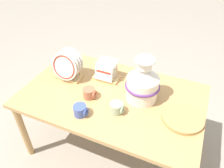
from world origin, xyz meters
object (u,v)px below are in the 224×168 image
at_px(ceramic_vase, 143,83).
at_px(mug_cobalt_glaze, 81,110).
at_px(dish_rack_square_plates, 106,73).
at_px(mug_sage_glaze, 117,108).
at_px(wicker_charger_stack, 183,118).
at_px(mug_terracotta_glaze, 90,93).
at_px(dish_rack_round_plates, 67,67).

xyz_separation_m(ceramic_vase, mug_cobalt_glaze, (-0.35, -0.35, -0.11)).
relative_size(dish_rack_square_plates, mug_sage_glaze, 2.14).
distance_m(wicker_charger_stack, mug_sage_glaze, 0.48).
xyz_separation_m(mug_sage_glaze, mug_cobalt_glaze, (-0.23, -0.13, 0.00)).
xyz_separation_m(wicker_charger_stack, mug_sage_glaze, (-0.46, -0.12, 0.03)).
bearing_deg(wicker_charger_stack, mug_terracotta_glaze, -175.72).
distance_m(mug_terracotta_glaze, mug_sage_glaze, 0.27).
height_order(ceramic_vase, mug_sage_glaze, ceramic_vase).
relative_size(dish_rack_square_plates, mug_terracotta_glaze, 2.14).
bearing_deg(mug_cobalt_glaze, wicker_charger_stack, 19.90).
relative_size(dish_rack_round_plates, mug_cobalt_glaze, 2.51).
height_order(dish_rack_round_plates, dish_rack_square_plates, dish_rack_round_plates).
bearing_deg(mug_cobalt_glaze, ceramic_vase, 45.61).
height_order(mug_terracotta_glaze, mug_cobalt_glaze, same).
xyz_separation_m(mug_terracotta_glaze, mug_cobalt_glaze, (0.03, -0.20, 0.00)).
distance_m(dish_rack_square_plates, mug_sage_glaze, 0.42).
bearing_deg(dish_rack_square_plates, dish_rack_round_plates, -157.58).
height_order(dish_rack_square_plates, mug_terracotta_glaze, dish_rack_square_plates).
bearing_deg(dish_rack_square_plates, wicker_charger_stack, -17.66).
distance_m(dish_rack_square_plates, wicker_charger_stack, 0.74).
bearing_deg(dish_rack_square_plates, mug_terracotta_glaze, -93.94).
bearing_deg(ceramic_vase, mug_sage_glaze, -117.55).
relative_size(dish_rack_round_plates, wicker_charger_stack, 0.89).
relative_size(mug_sage_glaze, mug_cobalt_glaze, 1.00).
bearing_deg(mug_cobalt_glaze, mug_terracotta_glaze, 99.49).
bearing_deg(mug_sage_glaze, dish_rack_square_plates, 125.28).
xyz_separation_m(dish_rack_round_plates, mug_sage_glaze, (0.55, -0.22, -0.07)).
bearing_deg(dish_rack_round_plates, ceramic_vase, 0.83).
bearing_deg(dish_rack_round_plates, wicker_charger_stack, -5.38).
bearing_deg(mug_terracotta_glaze, dish_rack_square_plates, 86.06).
height_order(wicker_charger_stack, mug_sage_glaze, mug_sage_glaze).
distance_m(dish_rack_round_plates, mug_terracotta_glaze, 0.34).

